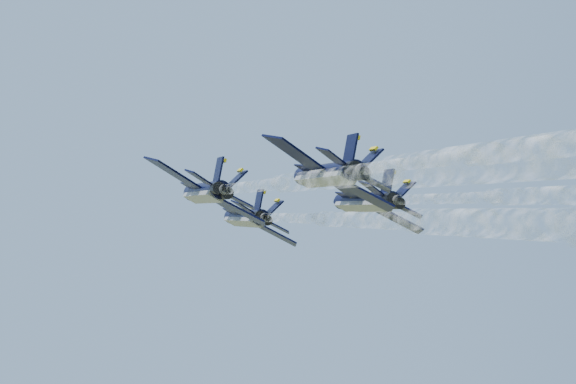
{
  "coord_description": "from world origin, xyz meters",
  "views": [
    {
      "loc": [
        2.92,
        -93.14,
        85.64
      ],
      "look_at": [
        0.59,
        3.58,
        105.04
      ],
      "focal_mm": 55.0,
      "sensor_mm": 36.0,
      "label": 1
    }
  ],
  "objects_px": {
    "jet_slot": "(325,174)",
    "jet_right": "(363,202)",
    "jet_lead": "(244,218)",
    "jet_left": "(204,192)"
  },
  "relations": [
    {
      "from": "jet_left",
      "to": "jet_right",
      "type": "relative_size",
      "value": 1.0
    },
    {
      "from": "jet_lead",
      "to": "jet_slot",
      "type": "bearing_deg",
      "value": -89.87
    },
    {
      "from": "jet_left",
      "to": "jet_slot",
      "type": "xyz_separation_m",
      "value": [
        12.7,
        -8.46,
        0.0
      ]
    },
    {
      "from": "jet_left",
      "to": "jet_right",
      "type": "bearing_deg",
      "value": -2.65
    },
    {
      "from": "jet_slot",
      "to": "jet_right",
      "type": "bearing_deg",
      "value": 51.15
    },
    {
      "from": "jet_lead",
      "to": "jet_left",
      "type": "height_order",
      "value": "same"
    },
    {
      "from": "jet_slot",
      "to": "jet_lead",
      "type": "bearing_deg",
      "value": 90.13
    },
    {
      "from": "jet_lead",
      "to": "jet_left",
      "type": "relative_size",
      "value": 1.0
    },
    {
      "from": "jet_left",
      "to": "jet_right",
      "type": "height_order",
      "value": "same"
    },
    {
      "from": "jet_lead",
      "to": "jet_slot",
      "type": "relative_size",
      "value": 1.0
    }
  ]
}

